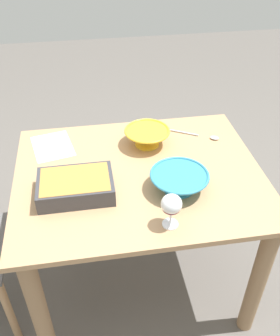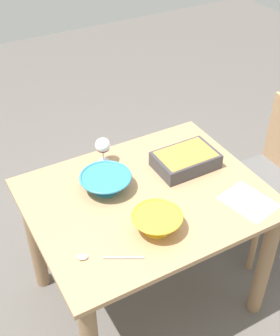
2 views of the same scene
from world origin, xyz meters
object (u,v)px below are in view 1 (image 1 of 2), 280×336
wine_glass (171,206)px  napkin (53,146)px  dining_table (139,200)px  serving_spoon (203,136)px  mixing_bowl (179,180)px  casserole_dish (76,186)px  small_bowl (147,136)px

wine_glass → napkin: bearing=-53.0°
dining_table → wine_glass: bearing=101.4°
wine_glass → serving_spoon: (-0.30, -0.57, -0.09)m
mixing_bowl → napkin: mixing_bowl is taller
dining_table → mixing_bowl: size_ratio=4.45×
casserole_dish → mixing_bowl: 0.43m
mixing_bowl → small_bowl: small_bowl is taller
dining_table → napkin: 0.50m
napkin → dining_table: bearing=145.0°
serving_spoon → small_bowl: bearing=4.3°
dining_table → napkin: size_ratio=4.69×
dining_table → wine_glass: (-0.07, 0.33, 0.27)m
napkin → wine_glass: bearing=127.0°
dining_table → napkin: napkin is taller
dining_table → serving_spoon: 0.47m
mixing_bowl → casserole_dish: bearing=-5.0°
casserole_dish → napkin: size_ratio=1.31×
small_bowl → napkin: size_ratio=0.94×
casserole_dish → napkin: casserole_dish is taller
small_bowl → napkin: (0.46, -0.06, -0.05)m
wine_glass → mixing_bowl: (-0.08, -0.20, -0.05)m
casserole_dish → mixing_bowl: (-0.43, 0.04, 0.00)m
casserole_dish → mixing_bowl: same height
dining_table → mixing_bowl: bearing=137.9°
small_bowl → mixing_bowl: bearing=102.0°
dining_table → mixing_bowl: mixing_bowl is taller
serving_spoon → casserole_dish: bearing=27.2°
small_bowl → wine_glass: bearing=89.2°
small_bowl → serving_spoon: bearing=-175.7°
casserole_dish → wine_glass: bearing=145.8°
wine_glass → casserole_dish: (0.35, -0.23, -0.05)m
wine_glass → napkin: wine_glass is taller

